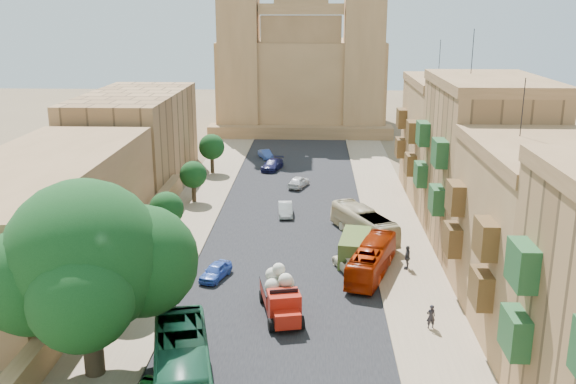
# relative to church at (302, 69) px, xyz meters

# --- Properties ---
(road_surface) EXTENTS (14.00, 140.00, 0.01)m
(road_surface) POSITION_rel_church_xyz_m (0.00, -48.61, -9.51)
(road_surface) COLOR black
(road_surface) RESTS_ON ground
(sidewalk_east) EXTENTS (5.00, 140.00, 0.01)m
(sidewalk_east) POSITION_rel_church_xyz_m (9.50, -48.61, -9.51)
(sidewalk_east) COLOR #8B765B
(sidewalk_east) RESTS_ON ground
(sidewalk_west) EXTENTS (5.00, 140.00, 0.01)m
(sidewalk_west) POSITION_rel_church_xyz_m (-9.50, -48.61, -9.51)
(sidewalk_west) COLOR #8B765B
(sidewalk_west) RESTS_ON ground
(kerb_east) EXTENTS (0.25, 140.00, 0.12)m
(kerb_east) POSITION_rel_church_xyz_m (7.00, -48.61, -9.46)
(kerb_east) COLOR #8B765B
(kerb_east) RESTS_ON ground
(kerb_west) EXTENTS (0.25, 140.00, 0.12)m
(kerb_west) POSITION_rel_church_xyz_m (-7.00, -48.61, -9.46)
(kerb_west) COLOR #8B765B
(kerb_west) RESTS_ON ground
(townhouse_b) EXTENTS (9.00, 14.00, 14.90)m
(townhouse_b) POSITION_rel_church_xyz_m (15.95, -67.61, -3.86)
(townhouse_b) COLOR olive
(townhouse_b) RESTS_ON ground
(townhouse_c) EXTENTS (9.00, 14.00, 17.40)m
(townhouse_c) POSITION_rel_church_xyz_m (15.95, -53.61, -2.61)
(townhouse_c) COLOR #9F7448
(townhouse_c) RESTS_ON ground
(townhouse_d) EXTENTS (9.00, 14.00, 15.90)m
(townhouse_d) POSITION_rel_church_xyz_m (15.95, -39.61, -3.36)
(townhouse_d) COLOR olive
(townhouse_d) RESTS_ON ground
(west_wall) EXTENTS (1.00, 40.00, 1.80)m
(west_wall) POSITION_rel_church_xyz_m (-12.50, -58.61, -8.62)
(west_wall) COLOR olive
(west_wall) RESTS_ON ground
(west_building_low) EXTENTS (10.00, 28.00, 8.40)m
(west_building_low) POSITION_rel_church_xyz_m (-18.00, -60.61, -5.32)
(west_building_low) COLOR brown
(west_building_low) RESTS_ON ground
(west_building_mid) EXTENTS (10.00, 22.00, 10.00)m
(west_building_mid) POSITION_rel_church_xyz_m (-18.00, -34.61, -4.52)
(west_building_mid) COLOR #9F7448
(west_building_mid) RESTS_ON ground
(church) EXTENTS (28.00, 22.50, 36.30)m
(church) POSITION_rel_church_xyz_m (0.00, 0.00, 0.00)
(church) COLOR olive
(church) RESTS_ON ground
(ficus_tree) EXTENTS (10.77, 9.91, 10.77)m
(ficus_tree) POSITION_rel_church_xyz_m (-9.40, -74.61, -3.15)
(ficus_tree) COLOR #332719
(ficus_tree) RESTS_ON ground
(street_tree_a) EXTENTS (3.40, 3.40, 5.22)m
(street_tree_a) POSITION_rel_church_xyz_m (-10.00, -66.61, -6.02)
(street_tree_a) COLOR #332719
(street_tree_a) RESTS_ON ground
(street_tree_b) EXTENTS (2.89, 2.89, 4.44)m
(street_tree_b) POSITION_rel_church_xyz_m (-10.00, -54.61, -6.55)
(street_tree_b) COLOR #332719
(street_tree_b) RESTS_ON ground
(street_tree_c) EXTENTS (2.75, 2.75, 4.22)m
(street_tree_c) POSITION_rel_church_xyz_m (-10.00, -42.61, -6.70)
(street_tree_c) COLOR #332719
(street_tree_c) RESTS_ON ground
(street_tree_d) EXTENTS (3.05, 3.05, 4.69)m
(street_tree_d) POSITION_rel_church_xyz_m (-10.00, -30.61, -6.38)
(street_tree_d) COLOR #332719
(street_tree_d) RESTS_ON ground
(red_truck) EXTENTS (3.19, 5.81, 3.23)m
(red_truck) POSITION_rel_church_xyz_m (0.16, -67.37, -8.10)
(red_truck) COLOR #AC1A0D
(red_truck) RESTS_ON ground
(olive_pickup) EXTENTS (2.90, 5.21, 2.04)m
(olive_pickup) POSITION_rel_church_xyz_m (5.46, -57.76, -8.52)
(olive_pickup) COLOR #455921
(olive_pickup) RESTS_ON ground
(bus_green_north) EXTENTS (5.20, 11.79, 3.20)m
(bus_green_north) POSITION_rel_church_xyz_m (-4.06, -77.61, -7.92)
(bus_green_north) COLOR #226142
(bus_green_north) RESTS_ON ground
(bus_red_east) EXTENTS (4.47, 8.76, 2.38)m
(bus_red_east) POSITION_rel_church_xyz_m (6.50, -60.65, -8.32)
(bus_red_east) COLOR #941F02
(bus_red_east) RESTS_ON ground
(bus_cream_east) EXTENTS (5.57, 8.89, 2.46)m
(bus_cream_east) POSITION_rel_church_xyz_m (6.50, -52.54, -8.28)
(bus_cream_east) COLOR #CBB890
(bus_cream_east) RESTS_ON ground
(car_blue_a) EXTENTS (2.35, 3.66, 1.16)m
(car_blue_a) POSITION_rel_church_xyz_m (-4.89, -61.79, -8.93)
(car_blue_a) COLOR #3559BC
(car_blue_a) RESTS_ON ground
(car_white_a) EXTENTS (1.56, 3.79, 1.22)m
(car_white_a) POSITION_rel_church_xyz_m (-0.50, -46.71, -8.90)
(car_white_a) COLOR silver
(car_white_a) RESTS_ON ground
(car_cream) EXTENTS (3.07, 4.37, 1.11)m
(car_cream) POSITION_rel_church_xyz_m (5.00, -59.79, -8.96)
(car_cream) COLOR #FFF2CE
(car_cream) RESTS_ON ground
(car_dkblue) EXTENTS (2.89, 4.82, 1.31)m
(car_dkblue) POSITION_rel_church_xyz_m (-2.91, -28.87, -8.86)
(car_dkblue) COLOR #13143F
(car_dkblue) RESTS_ON ground
(car_white_b) EXTENTS (2.60, 3.98, 1.26)m
(car_white_b) POSITION_rel_church_xyz_m (0.50, -36.70, -8.88)
(car_white_b) COLOR silver
(car_white_b) RESTS_ON ground
(car_blue_b) EXTENTS (2.37, 3.61, 1.12)m
(car_blue_b) POSITION_rel_church_xyz_m (-4.19, -22.78, -8.95)
(car_blue_b) COLOR #324C9A
(car_blue_b) RESTS_ON ground
(pedestrian_a) EXTENTS (0.64, 0.49, 1.57)m
(pedestrian_a) POSITION_rel_church_xyz_m (9.46, -68.75, -8.73)
(pedestrian_a) COLOR black
(pedestrian_a) RESTS_ON ground
(pedestrian_c) EXTENTS (0.70, 1.16, 1.86)m
(pedestrian_c) POSITION_rel_church_xyz_m (9.29, -59.40, -8.59)
(pedestrian_c) COLOR #38373B
(pedestrian_c) RESTS_ON ground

